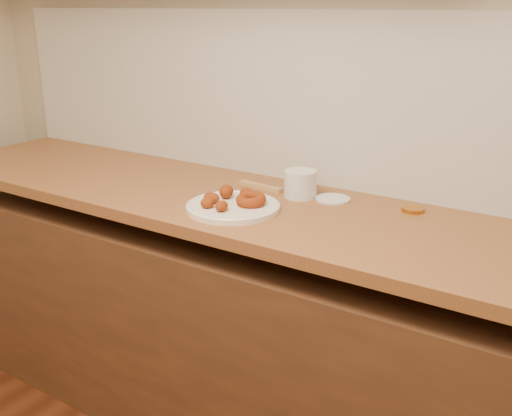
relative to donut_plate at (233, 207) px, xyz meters
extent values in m
cube|color=#BFAF92|center=(0.41, 0.42, 0.44)|extent=(4.00, 0.02, 2.70)
cube|color=#59341C|center=(0.41, 0.11, -0.52)|extent=(3.60, 0.60, 0.77)
cube|color=brown|center=(-0.24, 0.11, -0.03)|extent=(2.30, 0.62, 0.04)
cube|color=beige|center=(0.41, 0.40, 0.29)|extent=(3.60, 0.02, 0.60)
cylinder|color=white|center=(0.00, 0.00, 0.00)|extent=(0.30, 0.30, 0.02)
torus|color=#792B07|center=(0.05, 0.03, 0.03)|extent=(0.11, 0.12, 0.04)
ellipsoid|color=#792B07|center=(-0.06, 0.04, 0.03)|extent=(0.06, 0.07, 0.04)
ellipsoid|color=#792B07|center=(-0.07, -0.02, 0.02)|extent=(0.07, 0.06, 0.03)
ellipsoid|color=#792B07|center=(-0.05, -0.07, 0.02)|extent=(0.06, 0.06, 0.03)
ellipsoid|color=#792B07|center=(0.01, -0.07, 0.03)|extent=(0.04, 0.05, 0.03)
ellipsoid|color=#792B07|center=(0.00, 0.08, 0.03)|extent=(0.07, 0.07, 0.03)
cylinder|color=silver|center=(0.11, 0.24, 0.04)|extent=(0.12, 0.12, 0.09)
cylinder|color=silver|center=(0.22, 0.26, 0.00)|extent=(0.12, 0.12, 0.01)
cylinder|color=#BA771F|center=(0.48, 0.30, 0.00)|extent=(0.07, 0.07, 0.01)
cube|color=#AC844B|center=(-0.05, 0.24, 0.00)|extent=(0.18, 0.04, 0.01)
camera|label=1|loc=(1.04, -1.46, 0.61)|focal=42.00mm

